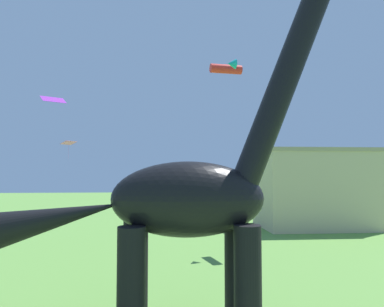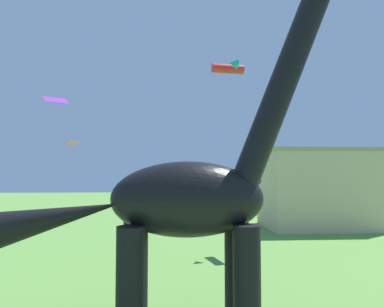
% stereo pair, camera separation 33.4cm
% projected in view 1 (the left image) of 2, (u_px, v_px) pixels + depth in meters
% --- Properties ---
extents(dinosaur_sculpture, '(16.50, 3.50, 17.25)m').
position_uv_depth(dinosaur_sculpture, '(187.00, 199.00, 16.16)').
color(dinosaur_sculpture, black).
rests_on(dinosaur_sculpture, ground_plane).
extents(kite_drifting, '(1.77, 1.61, 0.51)m').
position_uv_depth(kite_drifting, '(53.00, 99.00, 22.67)').
color(kite_drifting, purple).
extents(kite_mid_right, '(2.68, 2.88, 0.82)m').
position_uv_depth(kite_mid_right, '(244.00, 180.00, 32.26)').
color(kite_mid_right, purple).
extents(kite_trailing, '(1.52, 1.60, 1.63)m').
position_uv_depth(kite_trailing, '(69.00, 143.00, 32.87)').
color(kite_trailing, pink).
extents(kite_near_high, '(2.32, 2.06, 0.66)m').
position_uv_depth(kite_near_high, '(227.00, 68.00, 24.45)').
color(kite_near_high, red).
extents(background_building_block, '(15.05, 9.92, 10.58)m').
position_uv_depth(background_building_block, '(314.00, 188.00, 47.75)').
color(background_building_block, '#CCB78E').
rests_on(background_building_block, ground_plane).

